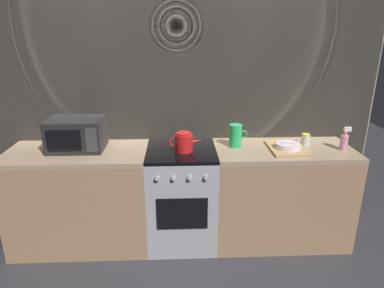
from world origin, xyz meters
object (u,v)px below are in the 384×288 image
(stove_unit, at_px, (182,196))
(spray_bottle, at_px, (344,141))
(kettle, at_px, (184,142))
(pitcher, at_px, (236,136))
(spice_jar, at_px, (306,140))
(dish_pile, at_px, (287,147))
(microwave, at_px, (77,134))

(stove_unit, height_order, spray_bottle, spray_bottle)
(stove_unit, xyz_separation_m, kettle, (0.02, -0.04, 0.53))
(stove_unit, bearing_deg, pitcher, 7.16)
(stove_unit, bearing_deg, spice_jar, 3.50)
(spice_jar, bearing_deg, kettle, -174.47)
(dish_pile, distance_m, spice_jar, 0.22)
(dish_pile, xyz_separation_m, spray_bottle, (0.48, -0.02, 0.06))
(stove_unit, distance_m, dish_pile, 1.03)
(microwave, xyz_separation_m, spray_bottle, (2.29, -0.12, -0.06))
(kettle, bearing_deg, spray_bottle, -1.00)
(pitcher, bearing_deg, kettle, -167.89)
(microwave, relative_size, pitcher, 2.30)
(kettle, distance_m, pitcher, 0.46)
(kettle, distance_m, dish_pile, 0.89)
(stove_unit, height_order, dish_pile, dish_pile)
(stove_unit, bearing_deg, dish_pile, -2.38)
(microwave, bearing_deg, kettle, -6.03)
(microwave, height_order, dish_pile, microwave)
(kettle, xyz_separation_m, spray_bottle, (1.37, -0.02, -0.00))
(pitcher, bearing_deg, stove_unit, -172.84)
(pitcher, bearing_deg, spice_jar, 0.70)
(kettle, bearing_deg, stove_unit, 123.65)
(dish_pile, relative_size, spray_bottle, 1.97)
(dish_pile, bearing_deg, stove_unit, 177.62)
(microwave, relative_size, kettle, 1.62)
(spray_bottle, bearing_deg, microwave, 176.97)
(spice_jar, bearing_deg, stove_unit, -176.50)
(microwave, distance_m, dish_pile, 1.81)
(microwave, bearing_deg, stove_unit, -3.82)
(kettle, bearing_deg, dish_pile, -0.05)
(spray_bottle, bearing_deg, dish_pile, 177.23)
(kettle, bearing_deg, microwave, 173.97)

